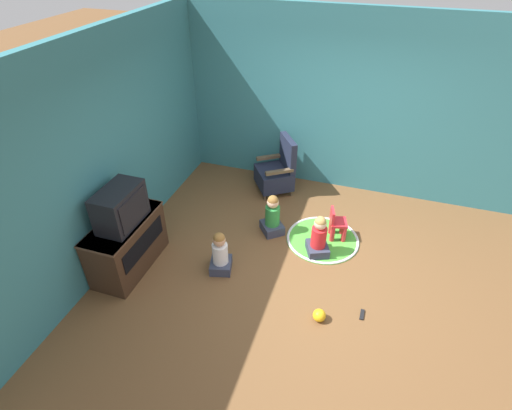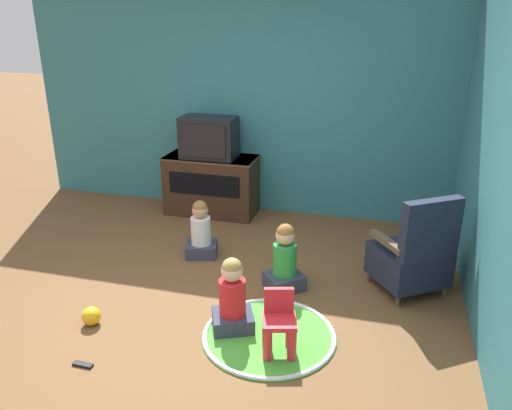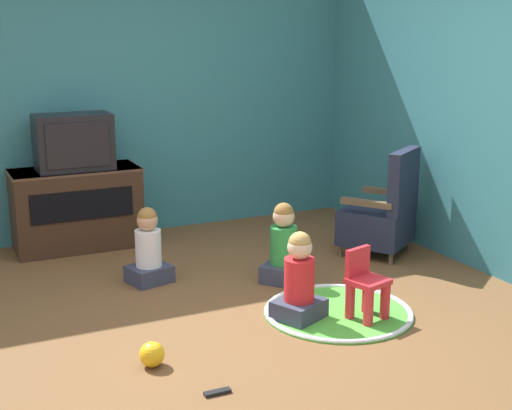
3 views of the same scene
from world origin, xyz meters
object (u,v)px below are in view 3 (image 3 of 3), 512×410
(child_watching_left, at_px, (148,250))
(remote_control, at_px, (217,392))
(television, at_px, (74,142))
(child_watching_center, at_px, (283,248))
(black_armchair, at_px, (382,215))
(toy_ball, at_px, (152,354))
(tv_cabinet, at_px, (77,207))
(child_watching_right, at_px, (299,282))
(yellow_kid_chair, at_px, (366,289))

(child_watching_left, bearing_deg, remote_control, -110.96)
(television, distance_m, child_watching_center, 2.11)
(black_armchair, bearing_deg, child_watching_center, -22.24)
(child_watching_center, bearing_deg, toy_ball, 175.83)
(black_armchair, distance_m, toy_ball, 2.76)
(tv_cabinet, height_order, toy_ball, tv_cabinet)
(child_watching_left, bearing_deg, television, 90.07)
(black_armchair, xyz_separation_m, child_watching_right, (-1.35, -0.97, -0.09))
(yellow_kid_chair, height_order, remote_control, yellow_kid_chair)
(tv_cabinet, xyz_separation_m, toy_ball, (-0.11, -2.54, -0.30))
(child_watching_left, distance_m, child_watching_right, 1.34)
(child_watching_left, bearing_deg, black_armchair, -19.99)
(yellow_kid_chair, distance_m, child_watching_center, 0.93)
(television, height_order, yellow_kid_chair, television)
(child_watching_center, bearing_deg, tv_cabinet, 89.42)
(television, xyz_separation_m, black_armchair, (2.36, -1.30, -0.61))
(toy_ball, bearing_deg, child_watching_right, 12.19)
(tv_cabinet, distance_m, yellow_kid_chair, 2.87)
(yellow_kid_chair, xyz_separation_m, toy_ball, (-1.53, -0.05, -0.14))
(black_armchair, xyz_separation_m, yellow_kid_chair, (-0.94, -1.15, -0.14))
(child_watching_left, height_order, child_watching_center, child_watching_center)
(child_watching_right, xyz_separation_m, toy_ball, (-1.11, -0.24, -0.19))
(child_watching_left, bearing_deg, tv_cabinet, 89.59)
(child_watching_center, xyz_separation_m, child_watching_right, (-0.26, -0.72, -0.00))
(remote_control, bearing_deg, child_watching_left, -95.04)
(television, height_order, child_watching_center, television)
(tv_cabinet, height_order, child_watching_left, tv_cabinet)
(tv_cabinet, height_order, television, television)
(remote_control, bearing_deg, television, -86.99)
(black_armchair, relative_size, child_watching_center, 1.49)
(child_watching_right, relative_size, remote_control, 4.13)
(yellow_kid_chair, height_order, toy_ball, yellow_kid_chair)
(child_watching_left, distance_m, remote_control, 1.88)
(black_armchair, bearing_deg, television, -63.50)
(child_watching_right, bearing_deg, child_watching_left, 97.67)
(black_armchair, bearing_deg, remote_control, 1.98)
(television, bearing_deg, toy_ball, -92.44)
(yellow_kid_chair, bearing_deg, toy_ball, 166.19)
(television, distance_m, black_armchair, 2.76)
(yellow_kid_chair, bearing_deg, tv_cabinet, 103.92)
(television, relative_size, child_watching_right, 1.05)
(yellow_kid_chair, bearing_deg, television, 104.30)
(television, distance_m, child_watching_left, 1.36)
(yellow_kid_chair, relative_size, remote_control, 3.24)
(toy_ball, bearing_deg, yellow_kid_chair, 2.01)
(yellow_kid_chair, bearing_deg, black_armchair, 35.02)
(child_watching_center, bearing_deg, television, 90.09)
(television, relative_size, child_watching_left, 1.08)
(television, bearing_deg, child_watching_left, -74.82)
(television, bearing_deg, yellow_kid_chair, -59.89)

